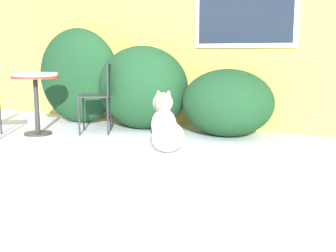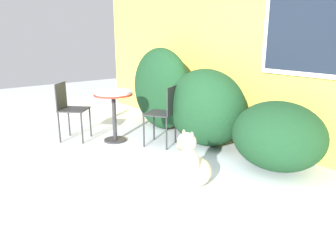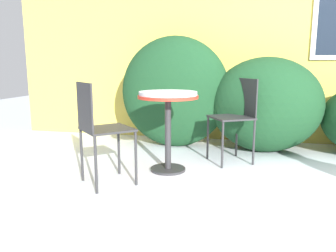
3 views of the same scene
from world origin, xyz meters
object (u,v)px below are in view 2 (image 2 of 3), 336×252
patio_chair_far_side (70,107)px  dog (192,166)px  patio_table (114,101)px  patio_chair_near_table (164,112)px

patio_chair_far_side → dog: 2.52m
patio_table → patio_chair_near_table: size_ratio=0.88×
patio_chair_near_table → patio_table: bearing=-83.8°
patio_chair_near_table → dog: patio_chair_near_table is taller
patio_table → patio_chair_far_side: 0.72m
patio_chair_near_table → dog: bearing=34.7°
patio_chair_near_table → dog: size_ratio=1.35×
patio_chair_near_table → patio_chair_far_side: size_ratio=1.00×
dog → patio_chair_near_table: bearing=148.2°
patio_chair_near_table → patio_chair_far_side: bearing=-79.1°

